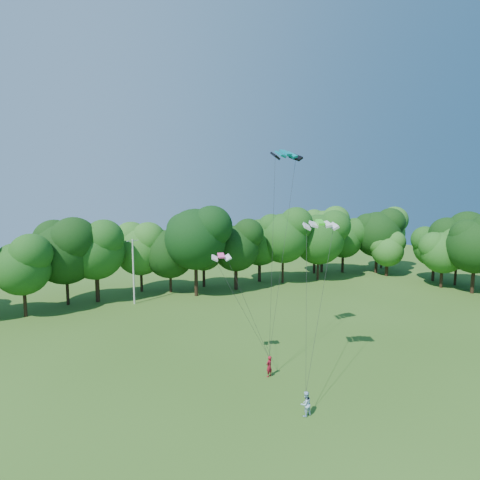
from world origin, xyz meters
name	(u,v)px	position (x,y,z in m)	size (l,w,h in m)	color
ground	(305,439)	(0.00, 0.00, 0.00)	(160.00, 160.00, 0.00)	#2F5417
utility_pole	(133,271)	(-3.64, 32.79, 4.42)	(1.61, 0.76, 8.63)	beige
kite_flyer_left	(269,366)	(2.01, 7.55, 0.84)	(0.61, 0.40, 1.68)	maroon
kite_flyer_right	(306,404)	(1.39, 1.91, 0.82)	(0.80, 0.62, 1.64)	#AAD0EC
kite_teal	(286,153)	(5.45, 10.85, 17.85)	(2.79, 1.36, 0.64)	#047684
kite_green	(320,222)	(5.73, 6.35, 12.17)	(2.86, 2.10, 0.42)	#32D820
kite_pink	(221,256)	(-0.84, 10.34, 9.47)	(1.66, 1.06, 0.36)	#FF4699
tree_back_center	(196,236)	(5.09, 32.99, 8.61)	(9.48, 9.48, 13.79)	#312213
tree_back_east	(315,235)	(29.96, 38.21, 7.19)	(7.92, 7.92, 11.51)	black
tree_flank_east	(443,247)	(40.92, 20.60, 6.34)	(6.98, 6.98, 10.15)	black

